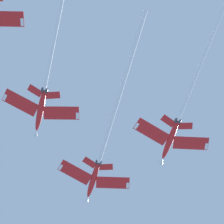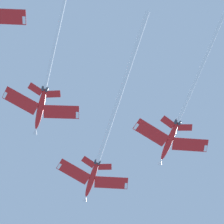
# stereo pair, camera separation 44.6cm
# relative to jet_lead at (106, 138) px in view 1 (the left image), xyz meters

# --- Properties ---
(jet_lead) EXTENTS (45.03, 34.60, 15.52)m
(jet_lead) POSITION_rel_jet_lead_xyz_m (0.00, 0.00, 0.00)
(jet_lead) COLOR red
(jet_left_wing) EXTENTS (45.05, 35.80, 16.10)m
(jet_left_wing) POSITION_rel_jet_lead_xyz_m (-0.31, -21.76, -3.31)
(jet_left_wing) COLOR red
(jet_right_wing) EXTENTS (44.09, 33.27, 15.90)m
(jet_right_wing) POSITION_rel_jet_lead_xyz_m (19.87, 5.98, -2.97)
(jet_right_wing) COLOR red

